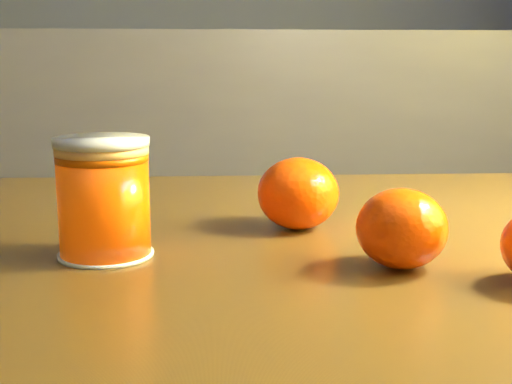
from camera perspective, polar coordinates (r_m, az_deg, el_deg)
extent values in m
cube|color=brown|center=(0.55, 5.49, -6.59)|extent=(1.00, 0.73, 0.04)
cylinder|color=#FC4E05|center=(0.53, -12.06, -1.07)|extent=(0.07, 0.07, 0.08)
cylinder|color=#FFBB68|center=(0.53, -12.24, 3.31)|extent=(0.07, 0.07, 0.01)
cylinder|color=silver|center=(0.53, -12.27, 3.87)|extent=(0.07, 0.07, 0.00)
ellipsoid|color=#FF4905|center=(0.51, 11.58, -2.87)|extent=(0.08, 0.08, 0.06)
ellipsoid|color=#FF4905|center=(0.61, 3.39, -0.11)|extent=(0.08, 0.08, 0.06)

